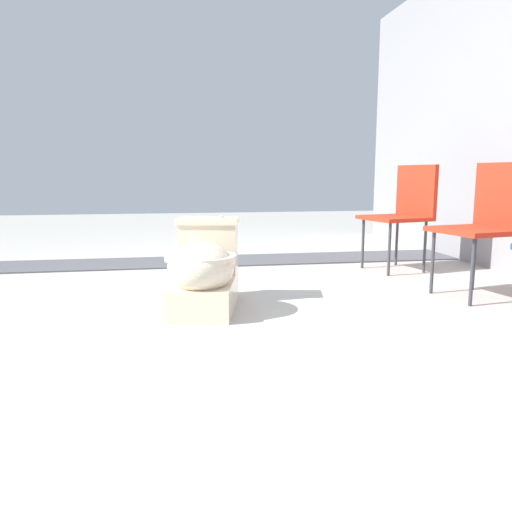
# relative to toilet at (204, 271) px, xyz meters

# --- Properties ---
(ground_plane) EXTENTS (14.00, 14.00, 0.00)m
(ground_plane) POSITION_rel_toilet_xyz_m (-0.25, -0.26, -0.22)
(ground_plane) COLOR #A8A59E
(gravel_strip) EXTENTS (0.56, 8.00, 0.01)m
(gravel_strip) POSITION_rel_toilet_xyz_m (-1.57, 0.24, -0.21)
(gravel_strip) COLOR #4C4C51
(gravel_strip) RESTS_ON ground
(toilet) EXTENTS (0.69, 0.50, 0.52)m
(toilet) POSITION_rel_toilet_xyz_m (0.00, 0.00, 0.00)
(toilet) COLOR beige
(toilet) RESTS_ON ground
(folding_chair_left) EXTENTS (0.53, 0.53, 0.83)m
(folding_chair_left) POSITION_rel_toilet_xyz_m (-0.95, 1.67, 0.29)
(folding_chair_left) COLOR red
(folding_chair_left) RESTS_ON ground
(folding_chair_middle) EXTENTS (0.51, 0.51, 0.83)m
(folding_chair_middle) POSITION_rel_toilet_xyz_m (-0.03, 1.77, 0.29)
(folding_chair_middle) COLOR red
(folding_chair_middle) RESTS_ON ground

